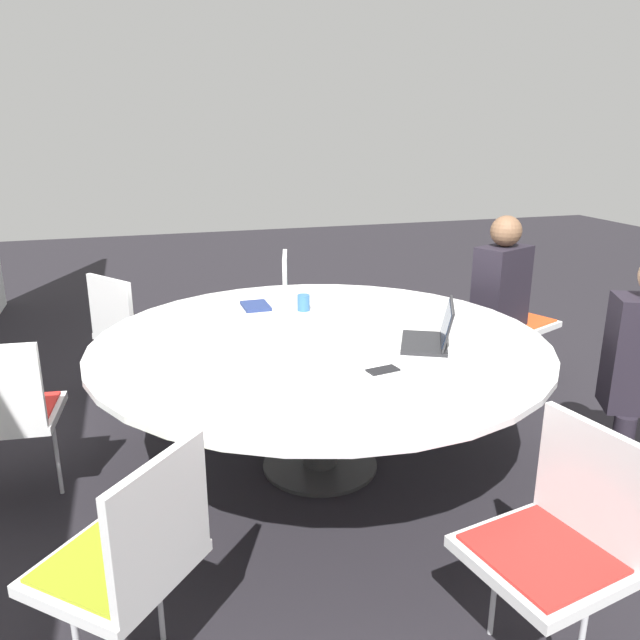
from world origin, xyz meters
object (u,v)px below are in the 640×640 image
object	(u,v)px
chair_2	(303,300)
chair_4	(4,408)
chair_1	(510,311)
chair_6	(559,534)
spiral_notebook	(256,306)
laptop	(434,335)
cell_phone	(383,370)
person_1	(503,292)
coffee_cup	(304,303)
chair_3	(130,326)
chair_5	(130,553)

from	to	relation	value
chair_2	chair_4	xyz separation A→B (m)	(-1.40, 1.80, 0.00)
chair_1	chair_6	xyz separation A→B (m)	(-2.23, 1.27, 0.00)
spiral_notebook	chair_1	bearing A→B (deg)	-86.31
chair_4	laptop	size ratio (longest dim) A/B	2.10
chair_4	cell_phone	bearing A→B (deg)	-13.71
laptop	cell_phone	bearing A→B (deg)	-30.14
chair_4	person_1	distance (m)	2.99
chair_6	coffee_cup	xyz separation A→B (m)	(1.97, 0.30, 0.26)
chair_2	chair_3	world-z (taller)	same
chair_6	chair_1	bearing A→B (deg)	-40.84
chair_3	chair_6	bearing A→B (deg)	-9.77
chair_1	person_1	bearing A→B (deg)	19.04
chair_2	chair_5	bearing A→B (deg)	-11.22
chair_4	cell_phone	size ratio (longest dim) A/B	5.73
chair_5	person_1	world-z (taller)	person_1
spiral_notebook	coffee_cup	xyz separation A→B (m)	(-0.14, -0.26, 0.04)
cell_phone	chair_3	bearing A→B (deg)	32.82
person_1	coffee_cup	world-z (taller)	person_1
chair_2	cell_phone	xyz separation A→B (m)	(-1.96, 0.16, 0.21)
chair_4	laptop	distance (m)	2.05
chair_4	coffee_cup	world-z (taller)	chair_4
laptop	cell_phone	distance (m)	0.44
chair_6	chair_5	bearing A→B (deg)	66.03
chair_1	chair_6	world-z (taller)	same
chair_4	spiral_notebook	xyz separation A→B (m)	(0.59, -1.30, 0.22)
chair_4	chair_1	bearing A→B (deg)	17.91
chair_6	spiral_notebook	distance (m)	2.19
coffee_cup	chair_1	bearing A→B (deg)	-80.62
chair_6	cell_phone	size ratio (longest dim) A/B	5.73
chair_6	person_1	size ratio (longest dim) A/B	0.71
chair_3	coffee_cup	size ratio (longest dim) A/B	9.09
chair_1	cell_phone	world-z (taller)	chair_1
chair_3	cell_phone	distance (m)	1.99
person_1	spiral_notebook	size ratio (longest dim) A/B	5.70
chair_3	person_1	size ratio (longest dim) A/B	0.71
chair_6	laptop	world-z (taller)	laptop
chair_5	laptop	xyz separation A→B (m)	(0.91, -1.46, 0.26)
cell_phone	laptop	bearing A→B (deg)	-56.23
coffee_cup	spiral_notebook	bearing A→B (deg)	61.04
chair_2	chair_6	world-z (taller)	same
chair_5	person_1	distance (m)	2.97
chair_4	chair_6	distance (m)	2.40
chair_1	cell_phone	xyz separation A→B (m)	(-1.27, 1.48, 0.21)
chair_1	person_1	world-z (taller)	person_1
chair_3	chair_5	xyz separation A→B (m)	(-2.33, 0.02, 0.00)
chair_4	chair_6	bearing A→B (deg)	-34.20
chair_5	coffee_cup	bearing A→B (deg)	10.94
chair_5	spiral_notebook	world-z (taller)	chair_5
chair_3	chair_4	size ratio (longest dim) A/B	1.00
chair_3	laptop	distance (m)	2.04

